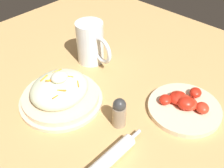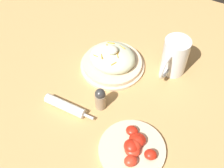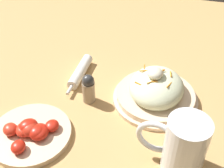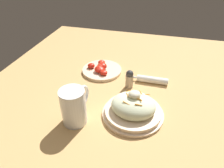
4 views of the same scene
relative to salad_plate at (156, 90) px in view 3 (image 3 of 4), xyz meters
The scene contains 6 objects.
ground_plane 0.14m from the salad_plate, 88.86° to the right, with size 1.43×1.43×0.00m, color tan.
salad_plate is the anchor object (origin of this frame).
beer_mug 0.22m from the salad_plate, 22.49° to the left, with size 0.09×0.15×0.14m.
napkin_roll 0.24m from the salad_plate, 101.12° to the right, with size 0.18×0.03×0.03m.
tomato_plate 0.35m from the salad_plate, 52.04° to the right, with size 0.20×0.20×0.05m.
salt_shaker 0.19m from the salad_plate, 73.97° to the right, with size 0.04×0.04×0.09m.
Camera 3 is at (0.62, 0.18, 0.57)m, focal length 47.57 mm.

